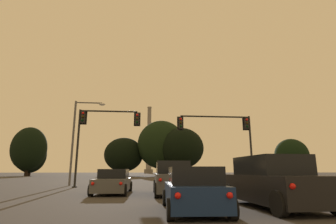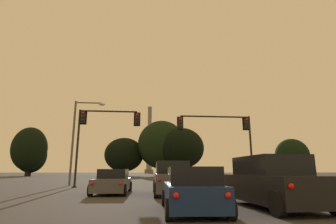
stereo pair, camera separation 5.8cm
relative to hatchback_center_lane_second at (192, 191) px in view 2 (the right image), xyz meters
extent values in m
cube|color=navy|center=(0.00, 0.10, -0.14)|extent=(1.89, 4.07, 0.72)
cube|color=black|center=(-0.01, -0.30, 0.50)|extent=(1.64, 1.96, 0.55)
cylinder|color=black|center=(-0.77, 1.76, -0.36)|extent=(0.24, 0.61, 0.60)
cylinder|color=black|center=(0.91, 1.69, -0.36)|extent=(0.24, 0.61, 0.60)
cylinder|color=black|center=(-0.90, -1.49, -0.36)|extent=(0.24, 0.61, 0.60)
cylinder|color=black|center=(0.78, -1.56, -0.36)|extent=(0.24, 0.61, 0.60)
sphere|color=red|center=(-0.76, -1.89, 0.02)|extent=(0.17, 0.17, 0.17)
sphere|color=red|center=(0.60, -1.95, 0.02)|extent=(0.17, 0.17, 0.17)
cube|color=black|center=(3.12, 0.69, 0.02)|extent=(2.13, 4.88, 0.95)
cube|color=black|center=(3.11, 0.81, 0.84)|extent=(1.90, 2.88, 0.70)
cylinder|color=black|center=(2.09, 2.57, -0.28)|extent=(0.25, 0.77, 0.76)
cylinder|color=black|center=(3.97, 2.66, -0.28)|extent=(0.25, 0.77, 0.76)
cylinder|color=black|center=(2.27, -1.27, -0.28)|extent=(0.25, 0.77, 0.76)
sphere|color=red|center=(2.45, -1.76, 0.23)|extent=(0.17, 0.17, 0.17)
cube|color=#4C4F54|center=(0.02, 6.55, 0.02)|extent=(2.04, 4.85, 0.95)
cube|color=black|center=(0.02, 6.67, 0.84)|extent=(1.85, 2.85, 0.70)
cylinder|color=black|center=(-0.87, 8.50, -0.28)|extent=(0.24, 0.77, 0.76)
cylinder|color=black|center=(1.01, 8.45, -0.28)|extent=(0.24, 0.77, 0.76)
cylinder|color=black|center=(-0.97, 4.65, -0.28)|extent=(0.24, 0.77, 0.76)
cylinder|color=black|center=(0.91, 4.60, -0.28)|extent=(0.24, 0.77, 0.76)
sphere|color=red|center=(-0.83, 4.15, 0.23)|extent=(0.17, 0.17, 0.17)
sphere|color=red|center=(0.73, 4.11, 0.23)|extent=(0.17, 0.17, 0.17)
cube|color=#4C4F54|center=(-3.44, 7.63, -0.14)|extent=(1.95, 4.66, 0.70)
cube|color=black|center=(-3.43, 7.86, 0.49)|extent=(1.69, 2.25, 0.55)
cylinder|color=black|center=(-4.25, 9.56, -0.34)|extent=(0.24, 0.65, 0.64)
cylinder|color=black|center=(-2.50, 9.50, -0.34)|extent=(0.24, 0.65, 0.64)
cylinder|color=black|center=(-4.38, 5.76, -0.34)|extent=(0.24, 0.65, 0.64)
cylinder|color=black|center=(-2.62, 5.71, -0.34)|extent=(0.24, 0.65, 0.64)
sphere|color=red|center=(-4.23, 5.34, 0.02)|extent=(0.17, 0.17, 0.17)
sphere|color=red|center=(-2.80, 5.29, 0.02)|extent=(0.17, 0.17, 0.17)
cylinder|color=black|center=(8.00, 14.03, 2.47)|extent=(0.18, 0.18, 6.28)
cylinder|color=black|center=(8.00, 14.03, -0.61)|extent=(0.40, 0.40, 0.10)
cube|color=black|center=(7.71, 14.03, 4.94)|extent=(0.34, 0.34, 1.04)
cube|color=black|center=(7.71, 14.21, 4.94)|extent=(0.58, 0.03, 1.25)
sphere|color=red|center=(7.71, 13.84, 5.26)|extent=(0.22, 0.22, 0.22)
sphere|color=#352604|center=(7.71, 13.84, 4.94)|extent=(0.22, 0.22, 0.22)
sphere|color=black|center=(7.71, 13.84, 4.62)|extent=(0.22, 0.22, 0.22)
cylinder|color=black|center=(4.80, 14.03, 5.51)|extent=(6.40, 0.14, 0.14)
sphere|color=black|center=(8.00, 14.03, 5.51)|extent=(0.18, 0.18, 0.18)
cube|color=black|center=(1.60, 14.03, 4.87)|extent=(0.34, 0.34, 1.04)
cube|color=black|center=(1.60, 14.21, 4.87)|extent=(0.58, 0.03, 1.25)
sphere|color=red|center=(1.60, 13.84, 5.19)|extent=(0.22, 0.22, 0.22)
sphere|color=#352604|center=(1.60, 13.84, 4.87)|extent=(0.22, 0.22, 0.22)
sphere|color=black|center=(1.60, 13.84, 4.55)|extent=(0.22, 0.22, 0.22)
cylinder|color=black|center=(-7.25, 14.01, 2.62)|extent=(0.18, 0.18, 6.57)
cylinder|color=black|center=(-7.25, 14.01, -0.61)|extent=(0.40, 0.40, 0.10)
cube|color=black|center=(-6.96, 14.01, 5.24)|extent=(0.34, 0.34, 1.04)
cube|color=black|center=(-6.96, 14.19, 5.24)|extent=(0.58, 0.03, 1.25)
sphere|color=red|center=(-6.96, 13.82, 5.56)|extent=(0.22, 0.22, 0.22)
sphere|color=#352604|center=(-6.96, 13.82, 5.24)|extent=(0.22, 0.22, 0.22)
sphere|color=black|center=(-6.96, 13.82, 4.92)|extent=(0.22, 0.22, 0.22)
cylinder|color=black|center=(-4.76, 14.01, 5.81)|extent=(4.97, 0.14, 0.14)
sphere|color=black|center=(-7.25, 14.01, 5.81)|extent=(0.18, 0.18, 0.18)
cube|color=black|center=(-2.28, 14.01, 5.17)|extent=(0.34, 0.34, 1.04)
cube|color=black|center=(-2.28, 14.19, 5.17)|extent=(0.58, 0.03, 1.25)
sphere|color=red|center=(-2.28, 13.82, 5.49)|extent=(0.22, 0.22, 0.22)
sphere|color=#352604|center=(-2.28, 13.82, 5.17)|extent=(0.22, 0.22, 0.22)
sphere|color=black|center=(-2.28, 13.82, 4.85)|extent=(0.22, 0.22, 0.22)
cylinder|color=#56565B|center=(-8.42, 16.85, 3.38)|extent=(0.20, 0.20, 8.09)
cylinder|color=#56565B|center=(-7.15, 16.85, 7.28)|extent=(2.55, 0.12, 0.12)
sphere|color=#56565B|center=(-8.42, 16.85, 7.28)|extent=(0.20, 0.20, 0.20)
ellipsoid|color=silver|center=(-5.87, 16.85, 7.16)|extent=(0.64, 0.36, 0.26)
cylinder|color=slate|center=(1.70, 157.25, 0.60)|extent=(5.43, 5.43, 2.54)
cylinder|color=gray|center=(1.70, 157.25, 8.50)|extent=(3.40, 3.40, 13.25)
cylinder|color=gray|center=(1.70, 157.25, 21.75)|extent=(2.92, 2.92, 13.25)
cylinder|color=gray|center=(1.70, 157.25, 35.00)|extent=(2.45, 2.45, 13.25)
cylinder|color=gray|center=(1.70, 157.25, 41.28)|extent=(2.74, 2.74, 0.70)
cylinder|color=black|center=(-33.81, 70.40, 0.39)|extent=(0.84, 0.84, 2.12)
ellipsoid|color=black|center=(-33.81, 70.40, 5.19)|extent=(8.45, 7.60, 9.97)
cylinder|color=black|center=(-33.62, 68.08, 0.82)|extent=(0.95, 0.95, 2.97)
ellipsoid|color=black|center=(-33.62, 68.08, 6.84)|extent=(9.54, 8.59, 12.08)
cylinder|color=black|center=(3.23, 63.46, 1.14)|extent=(1.31, 1.31, 3.60)
ellipsoid|color=black|center=(3.23, 63.46, 7.89)|extent=(13.11, 11.80, 13.20)
cylinder|color=black|center=(-7.10, 65.43, 0.51)|extent=(1.07, 1.07, 2.35)
ellipsoid|color=black|center=(-7.10, 65.43, 5.19)|extent=(10.75, 9.67, 9.33)
cylinder|color=black|center=(43.64, 68.33, 0.47)|extent=(1.02, 1.02, 2.28)
ellipsoid|color=black|center=(43.64, 68.33, 5.40)|extent=(10.17, 9.15, 10.11)
cylinder|color=black|center=(8.35, 60.35, 1.00)|extent=(1.18, 1.18, 3.33)
ellipsoid|color=black|center=(8.35, 60.35, 6.68)|extent=(11.83, 10.65, 10.71)
camera|label=1|loc=(-1.67, -8.89, 0.63)|focal=28.00mm
camera|label=2|loc=(-1.61, -8.90, 0.63)|focal=28.00mm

